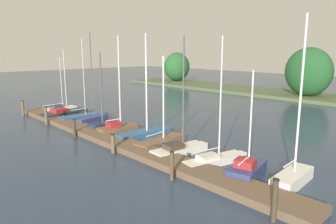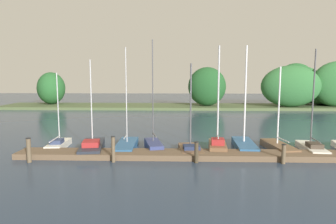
# 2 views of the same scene
# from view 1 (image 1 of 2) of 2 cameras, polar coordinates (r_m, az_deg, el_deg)

# --- Properties ---
(dock_pier) EXTENTS (27.77, 1.80, 0.35)m
(dock_pier) POSITION_cam_1_polar(r_m,az_deg,el_deg) (21.50, -10.68, -4.82)
(dock_pier) COLOR brown
(dock_pier) RESTS_ON ground
(sailboat_0) EXTENTS (1.29, 3.58, 5.29)m
(sailboat_0) POSITION_cam_1_polar(r_m,az_deg,el_deg) (33.09, -18.80, 0.59)
(sailboat_0) COLOR silver
(sailboat_0) RESTS_ON ground
(sailboat_1) EXTENTS (2.08, 4.59, 6.13)m
(sailboat_1) POSITION_cam_1_polar(r_m,az_deg,el_deg) (30.41, -18.18, -0.20)
(sailboat_1) COLOR #232833
(sailboat_1) RESTS_ON ground
(sailboat_2) EXTENTS (1.37, 4.41, 6.99)m
(sailboat_2) POSITION_cam_1_polar(r_m,az_deg,el_deg) (28.78, -14.95, -0.76)
(sailboat_2) COLOR #285684
(sailboat_2) RESTS_ON ground
(sailboat_3) EXTENTS (1.58, 3.20, 7.47)m
(sailboat_3) POSITION_cam_1_polar(r_m,az_deg,el_deg) (27.04, -13.50, -1.23)
(sailboat_3) COLOR navy
(sailboat_3) RESTS_ON ground
(sailboat_4) EXTENTS (1.66, 3.28, 5.87)m
(sailboat_4) POSITION_cam_1_polar(r_m,az_deg,el_deg) (24.55, -12.05, -2.54)
(sailboat_4) COLOR brown
(sailboat_4) RESTS_ON ground
(sailboat_5) EXTENTS (1.35, 3.17, 7.04)m
(sailboat_5) POSITION_cam_1_polar(r_m,az_deg,el_deg) (23.21, -8.89, -2.80)
(sailboat_5) COLOR brown
(sailboat_5) RESTS_ON ground
(sailboat_6) EXTENTS (1.49, 4.44, 7.13)m
(sailboat_6) POSITION_cam_1_polar(r_m,az_deg,el_deg) (22.20, -4.08, -3.67)
(sailboat_6) COLOR #285684
(sailboat_6) RESTS_ON ground
(sailboat_7) EXTENTS (1.62, 4.11, 5.69)m
(sailboat_7) POSITION_cam_1_polar(r_m,az_deg,el_deg) (20.34, -1.01, -5.17)
(sailboat_7) COLOR brown
(sailboat_7) RESTS_ON ground
(sailboat_8) EXTENTS (1.39, 3.90, 6.81)m
(sailboat_8) POSITION_cam_1_polar(r_m,az_deg,el_deg) (18.60, 2.32, -6.59)
(sailboat_8) COLOR silver
(sailboat_8) RESTS_ON ground
(sailboat_9) EXTENTS (1.59, 4.13, 6.74)m
(sailboat_9) POSITION_cam_1_polar(r_m,az_deg,el_deg) (17.23, 8.77, -8.23)
(sailboat_9) COLOR silver
(sailboat_9) RESTS_ON ground
(sailboat_10) EXTENTS (1.79, 2.95, 5.12)m
(sailboat_10) POSITION_cam_1_polar(r_m,az_deg,el_deg) (15.94, 14.26, -9.92)
(sailboat_10) COLOR navy
(sailboat_10) RESTS_ON ground
(sailboat_11) EXTENTS (1.17, 3.17, 7.55)m
(sailboat_11) POSITION_cam_1_polar(r_m,az_deg,el_deg) (15.68, 21.87, -10.55)
(sailboat_11) COLOR silver
(sailboat_11) RESTS_ON ground
(mooring_piling_0) EXTENTS (0.29, 0.29, 1.46)m
(mooring_piling_0) POSITION_cam_1_polar(r_m,az_deg,el_deg) (32.09, -24.90, 0.62)
(mooring_piling_0) COLOR brown
(mooring_piling_0) RESTS_ON ground
(mooring_piling_1) EXTENTS (0.24, 0.24, 1.55)m
(mooring_piling_1) POSITION_cam_1_polar(r_m,az_deg,el_deg) (27.55, -21.30, -0.58)
(mooring_piling_1) COLOR brown
(mooring_piling_1) RESTS_ON ground
(mooring_piling_2) EXTENTS (0.27, 0.27, 1.26)m
(mooring_piling_2) POSITION_cam_1_polar(r_m,az_deg,el_deg) (23.21, -16.69, -2.74)
(mooring_piling_2) COLOR #3D3323
(mooring_piling_2) RESTS_ON ground
(mooring_piling_3) EXTENTS (0.27, 0.27, 1.16)m
(mooring_piling_3) POSITION_cam_1_polar(r_m,az_deg,el_deg) (18.95, -9.97, -5.68)
(mooring_piling_3) COLOR brown
(mooring_piling_3) RESTS_ON ground
(mooring_piling_4) EXTENTS (0.22, 0.22, 1.41)m
(mooring_piling_4) POSITION_cam_1_polar(r_m,az_deg,el_deg) (14.87, 0.71, -9.74)
(mooring_piling_4) COLOR #4C3D28
(mooring_piling_4) RESTS_ON ground
(mooring_piling_5) EXTENTS (0.23, 0.23, 1.62)m
(mooring_piling_5) POSITION_cam_1_polar(r_m,az_deg,el_deg) (12.05, 18.84, -15.00)
(mooring_piling_5) COLOR #3D3323
(mooring_piling_5) RESTS_ON ground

